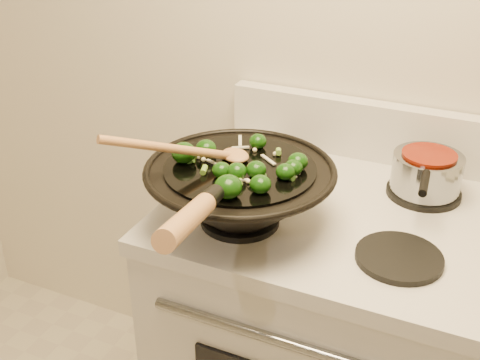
% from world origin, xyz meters
% --- Properties ---
extents(stove, '(0.78, 0.67, 1.08)m').
position_xyz_m(stove, '(-0.22, 1.17, 0.47)').
color(stove, silver).
rests_on(stove, ground).
extents(wok, '(0.42, 0.69, 0.27)m').
position_xyz_m(wok, '(-0.40, 1.01, 1.01)').
color(wok, black).
rests_on(wok, stove).
extents(stirfry, '(0.29, 0.30, 0.05)m').
position_xyz_m(stirfry, '(-0.38, 0.99, 1.08)').
color(stirfry, '#0F3608').
rests_on(stirfry, wok).
extents(wooden_spoon, '(0.24, 0.29, 0.12)m').
position_xyz_m(wooden_spoon, '(-0.48, 0.98, 1.10)').
color(wooden_spoon, '#B47A47').
rests_on(wooden_spoon, wok).
extents(saucepan, '(0.17, 0.27, 0.10)m').
position_xyz_m(saucepan, '(-0.04, 1.32, 0.98)').
color(saucepan, gray).
rests_on(saucepan, stove).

